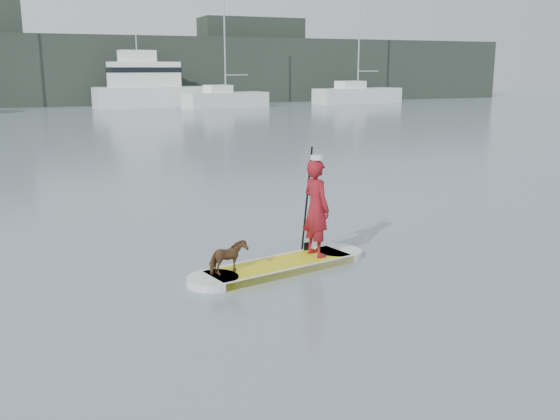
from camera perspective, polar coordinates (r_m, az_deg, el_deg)
name	(u,v)px	position (r m, az deg, el deg)	size (l,w,h in m)	color
ground	(343,334)	(7.92, 5.78, -11.19)	(140.00, 140.00, 0.00)	slate
paddleboard	(280,266)	(10.21, 0.00, -5.15)	(3.24, 1.35, 0.12)	yellow
paddler	(316,208)	(10.41, 3.34, 0.17)	(0.59, 0.39, 1.63)	maroon
white_cap	(317,158)	(10.26, 3.40, 4.81)	(0.22, 0.22, 0.07)	silver
dog	(228,258)	(9.62, -4.76, -4.37)	(0.28, 0.61, 0.51)	#502C1B
paddle	(307,212)	(10.71, 2.45, -0.21)	(0.10, 0.30, 2.00)	black
sailboat_e	(225,99)	(52.61, -5.04, 10.11)	(7.38, 3.63, 10.24)	white
sailboat_f	(357,94)	(59.61, 7.05, 10.51)	(8.84, 3.68, 12.84)	white
motor_yacht_a	(151,86)	(54.18, -11.70, 11.02)	(10.38, 3.81, 6.12)	white
shore_mass	(63,70)	(59.47, -19.23, 11.96)	(90.00, 6.00, 6.00)	black
shore_building_east	(251,60)	(64.06, -2.64, 13.55)	(10.00, 4.00, 8.00)	black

